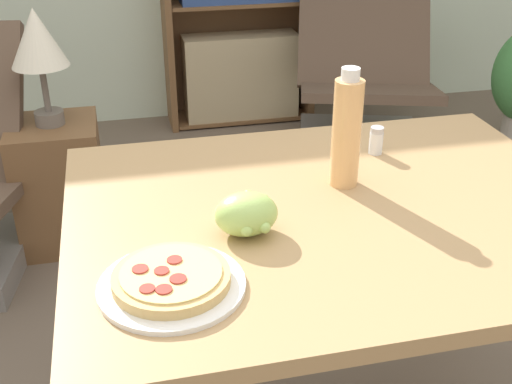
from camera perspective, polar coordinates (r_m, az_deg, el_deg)
dining_table at (r=1.44m, az=6.86°, el=-4.99°), size 1.14×0.87×0.78m
pizza_on_plate at (r=1.12m, az=-7.53°, el=-7.83°), size 0.26×0.26×0.04m
grape_bunch at (r=1.25m, az=-0.80°, el=-1.96°), size 0.13×0.11×0.09m
drink_bottle at (r=1.43m, az=8.05°, el=5.34°), size 0.06×0.06×0.27m
salt_shaker at (r=1.63m, az=10.63°, el=4.52°), size 0.03×0.03×0.07m
lounge_chair_far at (r=3.53m, az=9.46°, el=8.32°), size 0.86×0.93×0.88m
bookshelf at (r=3.79m, az=-1.49°, el=15.62°), size 0.86×0.29×1.40m
side_table at (r=2.71m, az=-17.00°, el=0.67°), size 0.34×0.34×0.52m
table_lamp at (r=2.51m, az=-18.84°, el=12.40°), size 0.21×0.21×0.44m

